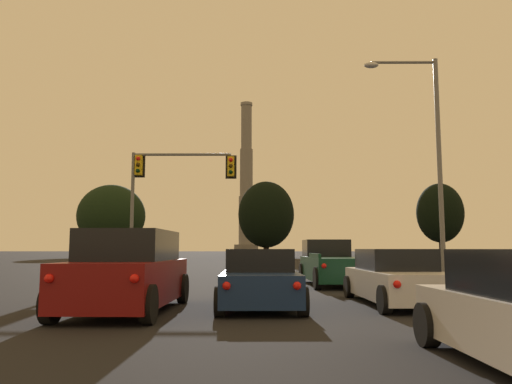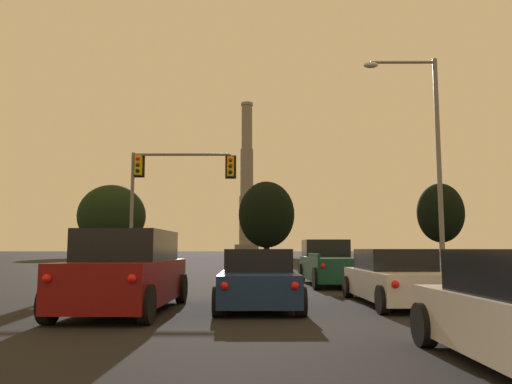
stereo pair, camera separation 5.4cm
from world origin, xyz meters
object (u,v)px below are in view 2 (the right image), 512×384
object	(u,v)px
traffic_light_overhead_left	(166,181)
street_lamp	(428,145)
sedan_right_lane_second	(396,278)
sedan_center_lane_second	(258,279)
suv_left_lane_second	(127,272)
pickup_truck_right_lane_front	(331,265)
smokestack	(247,194)

from	to	relation	value
traffic_light_overhead_left	street_lamp	world-z (taller)	street_lamp
sedan_right_lane_second	sedan_center_lane_second	world-z (taller)	same
suv_left_lane_second	pickup_truck_right_lane_front	bearing A→B (deg)	56.52
sedan_center_lane_second	sedan_right_lane_second	bearing A→B (deg)	5.98
pickup_truck_right_lane_front	smokestack	xyz separation A→B (m)	(-6.07, 103.80, 14.29)
suv_left_lane_second	pickup_truck_right_lane_front	world-z (taller)	suv_left_lane_second
smokestack	suv_left_lane_second	bearing A→B (deg)	-89.94
suv_left_lane_second	street_lamp	world-z (taller)	street_lamp
suv_left_lane_second	traffic_light_overhead_left	size ratio (longest dim) A/B	0.76
street_lamp	sedan_right_lane_second	bearing A→B (deg)	-114.88
street_lamp	traffic_light_overhead_left	bearing A→B (deg)	158.89
suv_left_lane_second	smokestack	bearing A→B (deg)	90.97
sedan_center_lane_second	street_lamp	distance (m)	12.30
sedan_right_lane_second	smokestack	distance (m)	112.09
street_lamp	smokestack	xyz separation A→B (m)	(-10.43, 102.96, 9.22)
suv_left_lane_second	pickup_truck_right_lane_front	distance (m)	10.53
sedan_right_lane_second	sedan_center_lane_second	bearing A→B (deg)	-174.50
sedan_right_lane_second	traffic_light_overhead_left	world-z (taller)	traffic_light_overhead_left
smokestack	traffic_light_overhead_left	bearing A→B (deg)	-90.99
pickup_truck_right_lane_front	suv_left_lane_second	bearing A→B (deg)	-126.30
smokestack	sedan_right_lane_second	bearing A→B (deg)	-86.54
pickup_truck_right_lane_front	street_lamp	distance (m)	6.73
smokestack	pickup_truck_right_lane_front	bearing A→B (deg)	-86.65
street_lamp	suv_left_lane_second	bearing A→B (deg)	-137.23
sedan_center_lane_second	pickup_truck_right_lane_front	size ratio (longest dim) A/B	0.85
pickup_truck_right_lane_front	sedan_right_lane_second	bearing A→B (deg)	-86.76
sedan_center_lane_second	traffic_light_overhead_left	distance (m)	14.62
traffic_light_overhead_left	street_lamp	bearing A→B (deg)	-21.11
sedan_center_lane_second	traffic_light_overhead_left	world-z (taller)	traffic_light_overhead_left
pickup_truck_right_lane_front	smokestack	distance (m)	104.96
sedan_right_lane_second	smokestack	xyz separation A→B (m)	(-6.72, 110.96, 14.43)
suv_left_lane_second	traffic_light_overhead_left	world-z (taller)	traffic_light_overhead_left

